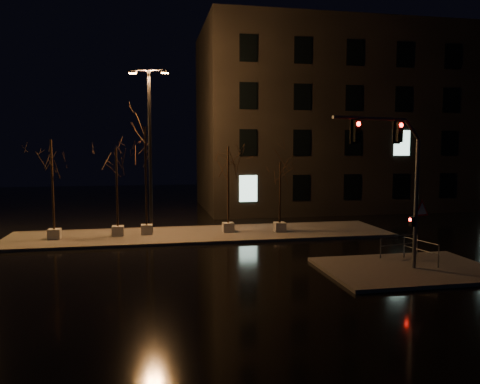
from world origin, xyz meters
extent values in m
plane|color=black|center=(0.00, 0.00, 0.00)|extent=(90.00, 90.00, 0.00)
cube|color=#4A4742|center=(0.00, 6.00, 0.07)|extent=(22.00, 5.00, 0.15)
cube|color=#4A4742|center=(7.50, -3.50, 0.07)|extent=(7.00, 5.00, 0.15)
cube|color=black|center=(14.00, 18.00, 7.50)|extent=(25.00, 12.00, 15.00)
cube|color=#A4A299|center=(-8.16, 5.83, 0.43)|extent=(0.65, 0.65, 0.55)
cylinder|color=black|center=(-8.16, 5.83, 3.13)|extent=(0.11, 0.11, 4.87)
cube|color=#A4A299|center=(-4.80, 6.15, 0.43)|extent=(0.65, 0.65, 0.55)
cylinder|color=black|center=(-4.80, 6.15, 2.90)|extent=(0.11, 0.11, 4.41)
cube|color=#A4A299|center=(-3.20, 6.36, 0.43)|extent=(0.65, 0.65, 0.55)
cylinder|color=black|center=(-3.20, 6.36, 3.51)|extent=(0.11, 0.11, 5.61)
cube|color=#A4A299|center=(1.54, 6.15, 0.43)|extent=(0.65, 0.65, 0.55)
cylinder|color=black|center=(1.54, 6.15, 2.94)|extent=(0.11, 0.11, 4.48)
cube|color=#A4A299|center=(4.58, 5.68, 0.43)|extent=(0.65, 0.65, 0.55)
cylinder|color=black|center=(4.58, 5.68, 2.48)|extent=(0.11, 0.11, 3.57)
cylinder|color=#575A5F|center=(7.71, -3.59, 2.81)|extent=(0.16, 0.16, 5.32)
cylinder|color=#575A5F|center=(5.28, -4.25, 6.22)|extent=(3.46, 1.06, 0.12)
cube|color=black|center=(6.69, -3.87, 5.73)|extent=(0.31, 0.26, 0.80)
cube|color=black|center=(4.63, -4.43, 5.73)|extent=(0.31, 0.26, 0.80)
cube|color=black|center=(7.53, -3.64, 2.10)|extent=(0.23, 0.21, 0.40)
cone|color=red|center=(7.98, -3.56, 2.55)|extent=(0.90, 0.27, 0.92)
sphere|color=#FF0C07|center=(7.71, -3.59, 6.00)|extent=(0.16, 0.16, 0.16)
cylinder|color=black|center=(-2.93, 6.85, 4.85)|extent=(0.19, 0.19, 9.40)
cylinder|color=black|center=(-2.93, 6.85, 9.55)|extent=(2.02, 0.61, 0.09)
cube|color=orange|center=(-3.84, 7.09, 9.41)|extent=(0.52, 0.37, 0.19)
cube|color=orange|center=(-2.02, 6.61, 9.41)|extent=(0.52, 0.37, 0.19)
cylinder|color=#575A5F|center=(7.18, -1.75, 0.60)|extent=(0.05, 0.05, 0.89)
cylinder|color=#575A5F|center=(9.30, -1.25, 0.60)|extent=(0.05, 0.05, 0.89)
cylinder|color=#575A5F|center=(8.24, -1.50, 1.09)|extent=(2.13, 0.54, 0.04)
cylinder|color=#575A5F|center=(8.24, -1.50, 0.70)|extent=(2.13, 0.54, 0.04)
cylinder|color=#575A5F|center=(8.71, -3.77, 0.60)|extent=(0.05, 0.05, 0.90)
cylinder|color=#575A5F|center=(8.29, -1.83, 0.60)|extent=(0.05, 0.05, 0.90)
cylinder|color=#575A5F|center=(8.50, -2.80, 1.10)|extent=(0.46, 1.95, 0.04)
cylinder|color=#575A5F|center=(8.50, -2.80, 0.70)|extent=(0.46, 1.95, 0.04)
camera|label=1|loc=(-3.01, -20.87, 5.09)|focal=35.00mm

